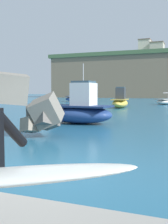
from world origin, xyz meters
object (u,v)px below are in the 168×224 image
boat_near_right (120,101)px  boat_mid_centre (80,110)px  boat_near_centre (167,101)px  station_building_central (145,49)px  station_building_west (157,49)px  boat_mid_right (81,99)px

boat_near_right → boat_mid_centre: size_ratio=1.13×
boat_near_centre → boat_mid_centre: bearing=-95.6°
station_building_central → station_building_west: bearing=-29.7°
boat_near_right → boat_mid_right: 20.32m
boat_mid_right → station_building_central: (3.27, 53.55, 16.75)m
boat_near_centre → boat_near_right: size_ratio=1.22×
boat_near_centre → boat_mid_right: boat_mid_right is taller
boat_mid_right → station_building_west: bearing=81.3°
station_building_west → station_building_central: station_building_central is taller
boat_near_centre → station_building_central: station_building_central is taller
boat_near_right → station_building_central: 72.58m
boat_mid_centre → station_building_central: size_ratio=0.61×
boat_near_right → station_building_central: size_ratio=0.69×
boat_near_centre → station_building_west: 59.85m
boat_mid_right → station_building_west: size_ratio=1.16×
boat_near_right → boat_mid_centre: (1.73, -16.68, 0.02)m
boat_mid_centre → boat_mid_right: size_ratio=0.58×
boat_near_centre → boat_near_right: boat_near_centre is taller
station_building_west → boat_near_right: bearing=-86.7°
boat_near_centre → station_building_west: bearing=98.3°
boat_near_centre → boat_mid_centre: (-2.67, -27.22, 0.31)m
boat_near_right → station_building_central: (-8.44, 70.16, 16.59)m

